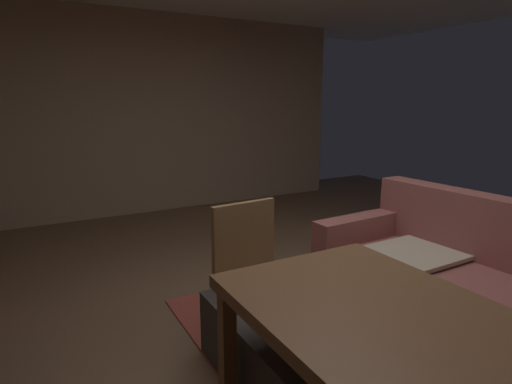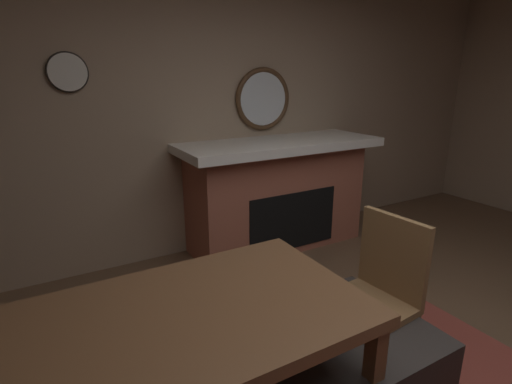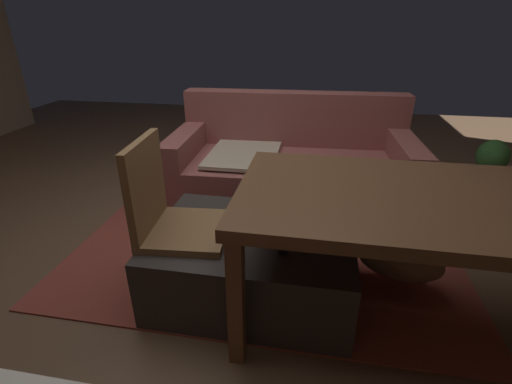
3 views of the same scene
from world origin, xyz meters
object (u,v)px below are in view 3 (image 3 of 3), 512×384
(couch, at_px, (291,167))
(tv_remote, at_px, (282,243))
(dining_table, at_px, (428,210))
(ottoman_coffee_table, at_px, (253,263))
(dining_chair_west, at_px, (169,214))
(small_dog, at_px, (394,255))
(potted_plant, at_px, (492,159))

(couch, bearing_deg, tv_remote, -86.97)
(couch, xyz_separation_m, dining_table, (0.74, -1.34, 0.36))
(ottoman_coffee_table, xyz_separation_m, dining_chair_west, (-0.44, -0.08, 0.32))
(dining_chair_west, bearing_deg, small_dog, 14.37)
(dining_chair_west, bearing_deg, couch, 68.28)
(tv_remote, relative_size, dining_table, 0.09)
(couch, bearing_deg, ottoman_coffee_table, -94.35)
(couch, bearing_deg, dining_chair_west, -111.72)
(couch, height_order, tv_remote, couch)
(ottoman_coffee_table, relative_size, small_dog, 1.91)
(small_dog, bearing_deg, couch, 124.81)
(ottoman_coffee_table, bearing_deg, small_dog, 16.27)
(ottoman_coffee_table, xyz_separation_m, dining_table, (0.84, -0.08, 0.46))
(tv_remote, xyz_separation_m, dining_table, (0.67, 0.03, 0.24))
(tv_remote, xyz_separation_m, dining_chair_west, (-0.61, 0.02, 0.10))
(dining_chair_west, xyz_separation_m, small_dog, (1.25, 0.32, -0.33))
(ottoman_coffee_table, height_order, dining_chair_west, dining_chair_west)
(tv_remote, height_order, dining_table, dining_table)
(dining_table, relative_size, dining_chair_west, 1.90)
(tv_remote, bearing_deg, ottoman_coffee_table, 135.48)
(dining_table, distance_m, dining_chair_west, 1.29)
(potted_plant, bearing_deg, dining_chair_west, -139.76)
(ottoman_coffee_table, bearing_deg, tv_remote, -30.98)
(small_dog, bearing_deg, ottoman_coffee_table, -163.73)
(potted_plant, bearing_deg, ottoman_coffee_table, -135.20)
(tv_remote, distance_m, dining_chair_west, 0.62)
(tv_remote, bearing_deg, potted_plant, 35.24)
(tv_remote, height_order, small_dog, tv_remote)
(dining_table, distance_m, small_dog, 0.57)
(couch, relative_size, potted_plant, 4.55)
(dining_chair_west, xyz_separation_m, potted_plant, (2.41, 2.04, -0.27))
(dining_table, bearing_deg, dining_chair_west, -179.64)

